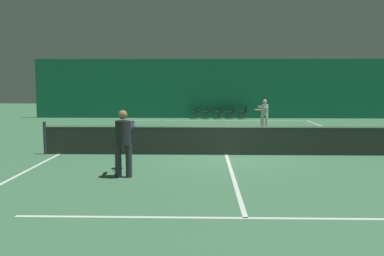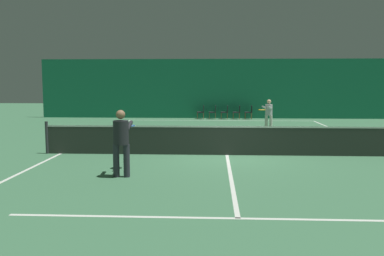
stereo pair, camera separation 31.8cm
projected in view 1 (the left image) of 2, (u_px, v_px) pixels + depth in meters
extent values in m
plane|color=#3D704C|center=(226.00, 155.00, 13.91)|extent=(60.00, 60.00, 0.00)
cube|color=#196B4C|center=(215.00, 89.00, 27.12)|extent=(23.00, 0.12, 3.75)
cube|color=silver|center=(216.00, 120.00, 25.73)|extent=(11.00, 0.10, 0.00)
cube|color=silver|center=(219.00, 131.00, 20.27)|extent=(8.25, 0.10, 0.00)
cube|color=silver|center=(246.00, 218.00, 7.55)|extent=(8.25, 0.10, 0.00)
cube|color=silver|center=(59.00, 154.00, 14.05)|extent=(0.10, 23.80, 0.00)
cube|color=silver|center=(226.00, 155.00, 13.91)|extent=(0.10, 12.80, 0.00)
cube|color=#2D332D|center=(226.00, 140.00, 13.86)|extent=(11.90, 0.02, 0.95)
cube|color=white|center=(227.00, 127.00, 13.81)|extent=(11.90, 0.02, 0.05)
cylinder|color=#333338|center=(45.00, 138.00, 14.01)|extent=(0.10, 0.10, 1.07)
cylinder|color=#2D2D38|center=(118.00, 161.00, 10.68)|extent=(0.16, 0.16, 0.83)
cylinder|color=#2D2D38|center=(129.00, 161.00, 10.67)|extent=(0.16, 0.16, 0.83)
cylinder|color=#232328|center=(123.00, 133.00, 10.59)|extent=(0.39, 0.39, 0.60)
sphere|color=#936B4C|center=(123.00, 115.00, 10.54)|extent=(0.23, 0.23, 0.23)
cylinder|color=#232328|center=(119.00, 126.00, 10.85)|extent=(0.10, 0.57, 0.24)
cylinder|color=#232328|center=(131.00, 126.00, 10.85)|extent=(0.10, 0.57, 0.24)
cylinder|color=black|center=(128.00, 127.00, 11.28)|extent=(0.03, 0.31, 0.03)
torus|color=#1951B2|center=(130.00, 126.00, 11.58)|extent=(0.33, 0.33, 0.03)
cylinder|color=silver|center=(130.00, 126.00, 11.58)|extent=(0.28, 0.28, 0.00)
cylinder|color=beige|center=(267.00, 123.00, 20.68)|extent=(0.19, 0.19, 0.73)
cylinder|color=beige|center=(262.00, 123.00, 20.79)|extent=(0.19, 0.19, 0.73)
cylinder|color=#B7B7BC|center=(265.00, 110.00, 20.66)|extent=(0.46, 0.46, 0.53)
sphere|color=#DBAD89|center=(265.00, 101.00, 20.62)|extent=(0.20, 0.20, 0.20)
cylinder|color=#B7B7BC|center=(266.00, 108.00, 20.37)|extent=(0.31, 0.49, 0.21)
cylinder|color=#B7B7BC|center=(260.00, 107.00, 20.50)|extent=(0.31, 0.49, 0.21)
cylinder|color=black|center=(260.00, 109.00, 20.10)|extent=(0.16, 0.29, 0.03)
torus|color=gold|center=(258.00, 110.00, 19.84)|extent=(0.44, 0.44, 0.03)
cylinder|color=silver|center=(258.00, 110.00, 19.84)|extent=(0.37, 0.37, 0.00)
cylinder|color=brown|center=(192.00, 115.00, 26.99)|extent=(0.03, 0.03, 0.39)
cylinder|color=brown|center=(192.00, 116.00, 26.61)|extent=(0.03, 0.03, 0.39)
cylinder|color=brown|center=(198.00, 115.00, 26.98)|extent=(0.03, 0.03, 0.39)
cylinder|color=brown|center=(198.00, 116.00, 26.60)|extent=(0.03, 0.03, 0.39)
cube|color=#232328|center=(195.00, 112.00, 26.77)|extent=(0.44, 0.44, 0.05)
cube|color=#232328|center=(198.00, 109.00, 26.74)|extent=(0.04, 0.44, 0.40)
cylinder|color=brown|center=(204.00, 115.00, 26.97)|extent=(0.03, 0.03, 0.39)
cylinder|color=brown|center=(204.00, 116.00, 26.59)|extent=(0.03, 0.03, 0.39)
cylinder|color=brown|center=(210.00, 115.00, 26.96)|extent=(0.03, 0.03, 0.39)
cylinder|color=brown|center=(210.00, 116.00, 26.58)|extent=(0.03, 0.03, 0.39)
cube|color=#232328|center=(207.00, 112.00, 26.75)|extent=(0.44, 0.44, 0.05)
cube|color=#232328|center=(210.00, 109.00, 26.72)|extent=(0.04, 0.44, 0.40)
cylinder|color=brown|center=(216.00, 115.00, 26.95)|extent=(0.03, 0.03, 0.39)
cylinder|color=brown|center=(216.00, 116.00, 26.57)|extent=(0.03, 0.03, 0.39)
cylinder|color=brown|center=(222.00, 116.00, 26.94)|extent=(0.03, 0.03, 0.39)
cylinder|color=brown|center=(222.00, 116.00, 26.56)|extent=(0.03, 0.03, 0.39)
cube|color=#232328|center=(219.00, 112.00, 26.73)|extent=(0.44, 0.44, 0.05)
cube|color=#232328|center=(222.00, 109.00, 26.70)|extent=(0.04, 0.44, 0.40)
cylinder|color=brown|center=(228.00, 116.00, 26.93)|extent=(0.03, 0.03, 0.39)
cylinder|color=brown|center=(228.00, 116.00, 26.55)|extent=(0.03, 0.03, 0.39)
cylinder|color=brown|center=(234.00, 116.00, 26.92)|extent=(0.03, 0.03, 0.39)
cylinder|color=brown|center=(234.00, 116.00, 26.54)|extent=(0.03, 0.03, 0.39)
cube|color=#232328|center=(231.00, 112.00, 26.71)|extent=(0.44, 0.44, 0.05)
cube|color=#232328|center=(234.00, 109.00, 26.68)|extent=(0.04, 0.44, 0.40)
cylinder|color=brown|center=(239.00, 116.00, 26.91)|extent=(0.03, 0.03, 0.39)
cylinder|color=brown|center=(240.00, 116.00, 26.53)|extent=(0.03, 0.03, 0.39)
cylinder|color=brown|center=(246.00, 116.00, 26.90)|extent=(0.03, 0.03, 0.39)
cylinder|color=brown|center=(246.00, 116.00, 26.52)|extent=(0.03, 0.03, 0.39)
cube|color=#232328|center=(243.00, 112.00, 26.69)|extent=(0.44, 0.44, 0.05)
cube|color=#232328|center=(246.00, 109.00, 26.66)|extent=(0.04, 0.44, 0.40)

